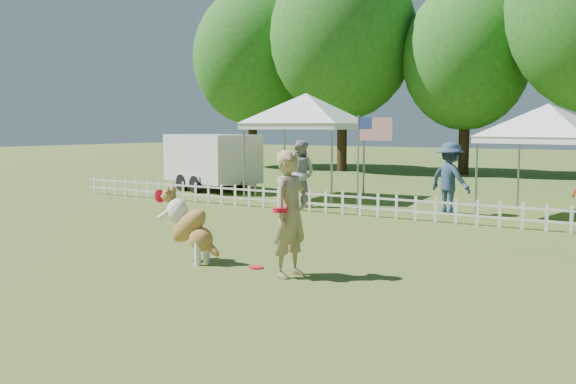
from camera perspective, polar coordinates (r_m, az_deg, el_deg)
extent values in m
plane|color=#34571B|center=(10.26, -7.49, -6.99)|extent=(120.00, 120.00, 0.00)
imported|color=#9D845E|center=(9.67, 0.23, -1.94)|extent=(0.52, 0.74, 1.92)
cylinder|color=red|center=(10.40, -2.85, -6.71)|extent=(0.27, 0.27, 0.02)
imported|color=#9D9CA1|center=(18.25, 1.09, 1.66)|extent=(0.96, 0.78, 1.89)
imported|color=navy|center=(17.03, 14.22, 1.16)|extent=(1.39, 1.12, 1.87)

